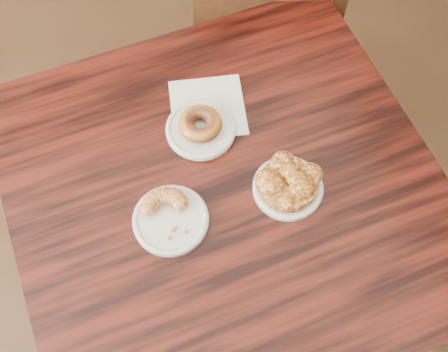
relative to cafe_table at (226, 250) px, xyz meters
name	(u,v)px	position (x,y,z in m)	size (l,w,h in m)	color
floor	(159,308)	(-0.22, 0.02, -0.38)	(5.00, 5.00, 0.00)	black
cafe_table	(226,250)	(0.00, 0.00, 0.00)	(0.89, 0.89, 0.75)	black
chair_far	(259,26)	(0.36, 0.63, 0.08)	(0.44, 0.44, 0.90)	black
napkin	(208,108)	(0.03, 0.20, 0.38)	(0.16, 0.16, 0.00)	white
plate_donut	(201,129)	(0.00, 0.15, 0.39)	(0.15, 0.15, 0.01)	silver
plate_cruller	(171,220)	(-0.13, -0.03, 0.38)	(0.15, 0.15, 0.01)	silver
plate_fritter	(288,188)	(0.12, -0.05, 0.38)	(0.15, 0.15, 0.01)	silver
glazed_donut	(200,124)	(0.00, 0.15, 0.41)	(0.09, 0.09, 0.03)	brown
apple_fritter	(289,183)	(0.12, -0.05, 0.41)	(0.16, 0.16, 0.04)	#411C06
cruller_fragment	(170,216)	(-0.13, -0.03, 0.40)	(0.11, 0.11, 0.03)	maroon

